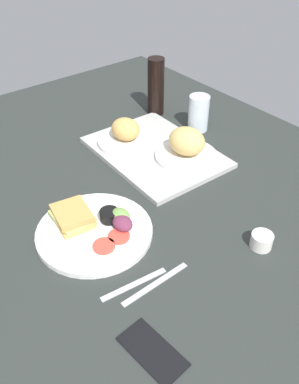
{
  "coord_description": "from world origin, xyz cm",
  "views": [
    {
      "loc": [
        72.52,
        -53.36,
        75.07
      ],
      "look_at": [
        2.0,
        3.0,
        4.0
      ],
      "focal_mm": 37.86,
      "sensor_mm": 36.0,
      "label": 1
    }
  ],
  "objects_px": {
    "plate_with_salad": "(94,228)",
    "drinking_glass": "(199,113)",
    "knife": "(156,284)",
    "soda_bottle": "(156,87)",
    "espresso_cup": "(262,241)",
    "fork": "(134,284)",
    "bread_plate_far": "(187,146)",
    "bread_plate_near": "(126,134)",
    "serving_tray": "(155,152)",
    "cell_phone": "(152,351)"
  },
  "relations": [
    {
      "from": "plate_with_salad",
      "to": "drinking_glass",
      "type": "bearing_deg",
      "value": 110.98
    },
    {
      "from": "plate_with_salad",
      "to": "knife",
      "type": "height_order",
      "value": "plate_with_salad"
    },
    {
      "from": "soda_bottle",
      "to": "espresso_cup",
      "type": "xyz_separation_m",
      "value": [
        0.74,
        -0.26,
        -0.09
      ]
    },
    {
      "from": "soda_bottle",
      "to": "fork",
      "type": "bearing_deg",
      "value": -42.66
    },
    {
      "from": "drinking_glass",
      "to": "soda_bottle",
      "type": "distance_m",
      "value": 0.21
    },
    {
      "from": "bread_plate_far",
      "to": "plate_with_salad",
      "type": "height_order",
      "value": "bread_plate_far"
    },
    {
      "from": "bread_plate_far",
      "to": "knife",
      "type": "bearing_deg",
      "value": -50.29
    },
    {
      "from": "bread_plate_near",
      "to": "espresso_cup",
      "type": "distance_m",
      "value": 0.61
    },
    {
      "from": "serving_tray",
      "to": "fork",
      "type": "height_order",
      "value": "serving_tray"
    },
    {
      "from": "espresso_cup",
      "to": "bread_plate_near",
      "type": "bearing_deg",
      "value": 178.41
    },
    {
      "from": "bread_plate_far",
      "to": "plate_with_salad",
      "type": "distance_m",
      "value": 0.44
    },
    {
      "from": "drinking_glass",
      "to": "fork",
      "type": "xyz_separation_m",
      "value": [
        0.44,
        -0.62,
        -0.06
      ]
    },
    {
      "from": "bread_plate_near",
      "to": "cell_phone",
      "type": "height_order",
      "value": "bread_plate_near"
    },
    {
      "from": "soda_bottle",
      "to": "knife",
      "type": "xyz_separation_m",
      "value": [
        0.66,
        -0.54,
        -0.11
      ]
    },
    {
      "from": "bread_plate_far",
      "to": "knife",
      "type": "height_order",
      "value": "bread_plate_far"
    },
    {
      "from": "bread_plate_far",
      "to": "espresso_cup",
      "type": "height_order",
      "value": "bread_plate_far"
    },
    {
      "from": "soda_bottle",
      "to": "bread_plate_near",
      "type": "bearing_deg",
      "value": -61.75
    },
    {
      "from": "soda_bottle",
      "to": "cell_phone",
      "type": "relative_size",
      "value": 1.54
    },
    {
      "from": "serving_tray",
      "to": "plate_with_salad",
      "type": "xyz_separation_m",
      "value": [
        0.2,
        -0.37,
        0.01
      ]
    },
    {
      "from": "serving_tray",
      "to": "knife",
      "type": "height_order",
      "value": "serving_tray"
    },
    {
      "from": "bread_plate_far",
      "to": "soda_bottle",
      "type": "height_order",
      "value": "soda_bottle"
    },
    {
      "from": "bread_plate_near",
      "to": "knife",
      "type": "bearing_deg",
      "value": -29.65
    },
    {
      "from": "espresso_cup",
      "to": "cell_phone",
      "type": "xyz_separation_m",
      "value": [
        0.05,
        -0.4,
        -0.02
      ]
    },
    {
      "from": "drinking_glass",
      "to": "cell_phone",
      "type": "height_order",
      "value": "drinking_glass"
    },
    {
      "from": "serving_tray",
      "to": "soda_bottle",
      "type": "height_order",
      "value": "soda_bottle"
    },
    {
      "from": "plate_with_salad",
      "to": "fork",
      "type": "bearing_deg",
      "value": -6.64
    },
    {
      "from": "serving_tray",
      "to": "plate_with_salad",
      "type": "bearing_deg",
      "value": -62.03
    },
    {
      "from": "fork",
      "to": "knife",
      "type": "bearing_deg",
      "value": -29.66
    },
    {
      "from": "espresso_cup",
      "to": "bread_plate_far",
      "type": "bearing_deg",
      "value": 163.89
    },
    {
      "from": "plate_with_salad",
      "to": "soda_bottle",
      "type": "xyz_separation_m",
      "value": [
        -0.43,
        0.56,
        0.09
      ]
    },
    {
      "from": "serving_tray",
      "to": "cell_phone",
      "type": "relative_size",
      "value": 3.13
    },
    {
      "from": "knife",
      "to": "fork",
      "type": "bearing_deg",
      "value": 142.69
    },
    {
      "from": "plate_with_salad",
      "to": "cell_phone",
      "type": "bearing_deg",
      "value": -14.81
    },
    {
      "from": "serving_tray",
      "to": "drinking_glass",
      "type": "distance_m",
      "value": 0.24
    },
    {
      "from": "bread_plate_far",
      "to": "drinking_glass",
      "type": "xyz_separation_m",
      "value": [
        -0.13,
        0.18,
        0.01
      ]
    },
    {
      "from": "knife",
      "to": "cell_phone",
      "type": "relative_size",
      "value": 1.32
    },
    {
      "from": "serving_tray",
      "to": "bread_plate_near",
      "type": "bearing_deg",
      "value": -155.38
    },
    {
      "from": "serving_tray",
      "to": "fork",
      "type": "bearing_deg",
      "value": -44.28
    },
    {
      "from": "bread_plate_far",
      "to": "espresso_cup",
      "type": "distance_m",
      "value": 0.43
    },
    {
      "from": "bread_plate_far",
      "to": "fork",
      "type": "height_order",
      "value": "bread_plate_far"
    },
    {
      "from": "serving_tray",
      "to": "knife",
      "type": "bearing_deg",
      "value": -39.17
    },
    {
      "from": "bread_plate_far",
      "to": "fork",
      "type": "xyz_separation_m",
      "value": [
        0.31,
        -0.45,
        -0.05
      ]
    },
    {
      "from": "plate_with_salad",
      "to": "espresso_cup",
      "type": "height_order",
      "value": "plate_with_salad"
    },
    {
      "from": "soda_bottle",
      "to": "cell_phone",
      "type": "bearing_deg",
      "value": -39.67
    },
    {
      "from": "cell_phone",
      "to": "bread_plate_near",
      "type": "bearing_deg",
      "value": 143.13
    },
    {
      "from": "knife",
      "to": "espresso_cup",
      "type": "bearing_deg",
      "value": -14.75
    },
    {
      "from": "bread_plate_near",
      "to": "fork",
      "type": "xyz_separation_m",
      "value": [
        0.5,
        -0.34,
        -0.05
      ]
    },
    {
      "from": "bread_plate_near",
      "to": "bread_plate_far",
      "type": "height_order",
      "value": "bread_plate_far"
    },
    {
      "from": "knife",
      "to": "drinking_glass",
      "type": "bearing_deg",
      "value": 38.18
    },
    {
      "from": "cell_phone",
      "to": "plate_with_salad",
      "type": "bearing_deg",
      "value": 160.49
    }
  ]
}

